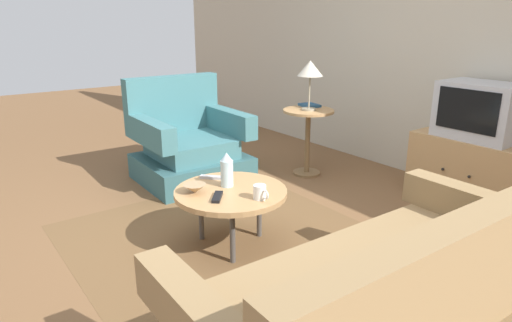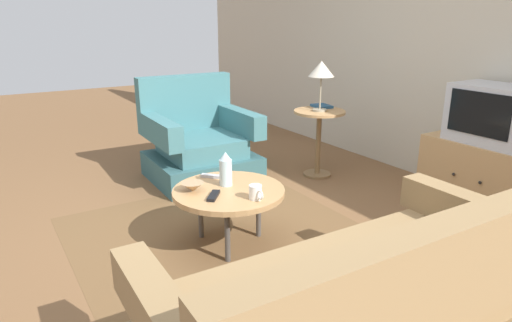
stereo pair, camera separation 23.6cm
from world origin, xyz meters
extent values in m
plane|color=brown|center=(0.00, 0.00, 0.00)|extent=(16.00, 16.00, 0.00)
cube|color=#BCB29E|center=(0.00, 2.31, 1.35)|extent=(9.00, 0.12, 2.70)
cube|color=brown|center=(0.08, -0.06, 0.00)|extent=(2.21, 2.00, 0.00)
cube|color=#325C60|center=(-1.26, 0.37, 0.12)|extent=(0.89, 0.98, 0.24)
cube|color=#3D7075|center=(-1.26, 0.37, 0.33)|extent=(0.74, 0.69, 0.18)
cube|color=#3D7075|center=(-1.63, 0.37, 0.69)|extent=(0.16, 0.96, 0.55)
cube|color=#3D7075|center=(-1.27, -0.04, 0.53)|extent=(0.87, 0.16, 0.23)
cube|color=#3D7075|center=(-1.25, 0.77, 0.53)|extent=(0.87, 0.16, 0.23)
cube|color=#93754C|center=(1.33, -0.12, 0.33)|extent=(0.81, 1.59, 0.18)
cube|color=#93754C|center=(1.72, -0.12, 0.63)|extent=(0.17, 1.86, 0.42)
cube|color=#93754C|center=(1.35, 0.74, 0.51)|extent=(0.93, 0.16, 0.18)
cube|color=gold|center=(1.59, -0.16, 0.55)|extent=(0.17, 0.26, 0.27)
cylinder|color=tan|center=(0.08, -0.06, 0.39)|extent=(0.76, 0.76, 0.04)
cylinder|color=#4C4742|center=(0.08, 0.17, 0.19)|extent=(0.04, 0.04, 0.37)
cylinder|color=#4C4742|center=(-0.13, -0.18, 0.19)|extent=(0.04, 0.04, 0.37)
cylinder|color=#4C4742|center=(0.27, -0.18, 0.19)|extent=(0.04, 0.04, 0.37)
cylinder|color=tan|center=(-0.72, 1.38, 0.65)|extent=(0.49, 0.49, 0.02)
cylinder|color=brown|center=(-0.72, 1.38, 0.32)|extent=(0.05, 0.05, 0.63)
cylinder|color=brown|center=(-0.72, 1.38, 0.01)|extent=(0.27, 0.27, 0.02)
cube|color=tan|center=(0.63, 1.99, 0.28)|extent=(0.94, 0.46, 0.56)
sphere|color=black|center=(0.52, 1.75, 0.31)|extent=(0.02, 0.02, 0.02)
sphere|color=black|center=(0.75, 1.75, 0.31)|extent=(0.02, 0.02, 0.02)
cube|color=#B7B7BC|center=(0.63, 1.99, 0.79)|extent=(0.61, 0.42, 0.45)
cube|color=black|center=(0.63, 1.78, 0.82)|extent=(0.49, 0.01, 0.33)
cylinder|color=#9E937A|center=(-0.70, 1.36, 0.67)|extent=(0.13, 0.13, 0.02)
cylinder|color=#9E937A|center=(-0.70, 1.36, 0.83)|extent=(0.02, 0.02, 0.31)
cone|color=beige|center=(-0.70, 1.36, 1.06)|extent=(0.24, 0.24, 0.14)
cylinder|color=silver|center=(0.00, -0.04, 0.50)|extent=(0.09, 0.09, 0.18)
cone|color=silver|center=(0.00, -0.04, 0.62)|extent=(0.08, 0.08, 0.06)
cylinder|color=white|center=(0.32, 0.00, 0.46)|extent=(0.08, 0.08, 0.09)
torus|color=white|center=(0.37, 0.00, 0.46)|extent=(0.06, 0.01, 0.06)
cone|color=tan|center=(-0.02, -0.28, 0.44)|extent=(0.15, 0.15, 0.06)
cube|color=black|center=(0.15, -0.21, 0.42)|extent=(0.16, 0.15, 0.02)
cube|color=#B2B2B7|center=(-0.19, -0.05, 0.42)|extent=(0.15, 0.14, 0.02)
cube|color=navy|center=(-0.84, 1.50, 0.67)|extent=(0.22, 0.18, 0.02)
camera|label=1|loc=(2.42, -1.59, 1.50)|focal=31.48mm
camera|label=2|loc=(2.55, -1.39, 1.50)|focal=31.48mm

